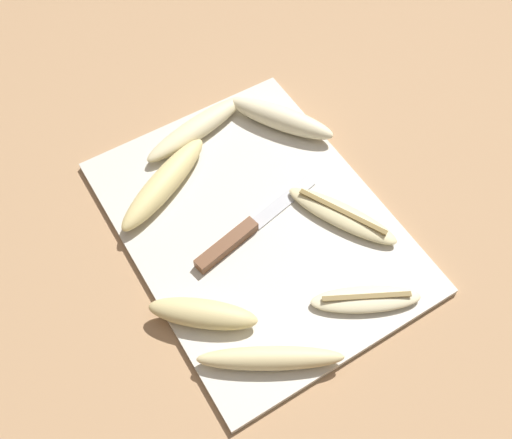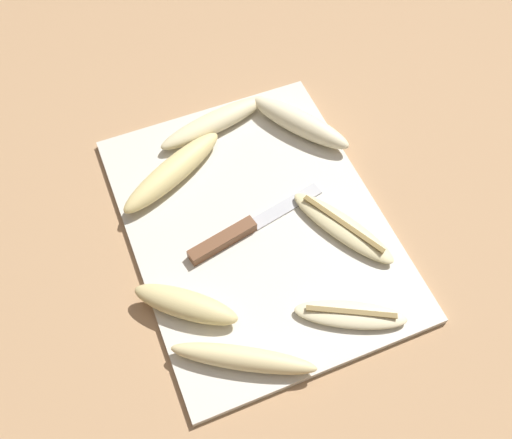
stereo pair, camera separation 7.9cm
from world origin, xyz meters
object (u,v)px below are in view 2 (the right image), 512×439
at_px(knife, 234,234).
at_px(banana_cream_curved, 215,122).
at_px(banana_pale_long, 351,315).
at_px(banana_soft_right, 342,227).
at_px(banana_spotted_left, 186,304).
at_px(banana_ripe_center, 243,358).
at_px(banana_bright_far, 300,123).
at_px(banana_golden_short, 172,172).

bearing_deg(knife, banana_cream_curved, 155.33).
height_order(banana_pale_long, banana_soft_right, banana_soft_right).
height_order(banana_spotted_left, banana_soft_right, banana_spotted_left).
bearing_deg(knife, banana_spotted_left, -62.56).
bearing_deg(banana_ripe_center, banana_pale_long, 91.47).
height_order(knife, banana_bright_far, banana_bright_far).
xyz_separation_m(banana_bright_far, banana_pale_long, (0.34, -0.08, -0.01)).
relative_size(knife, banana_bright_far, 1.32).
relative_size(banana_golden_short, banana_ripe_center, 1.09).
xyz_separation_m(knife, banana_spotted_left, (0.09, -0.10, 0.01)).
bearing_deg(banana_soft_right, banana_pale_long, -21.94).
xyz_separation_m(banana_ripe_center, banana_soft_right, (-0.14, 0.21, -0.01)).
height_order(knife, banana_cream_curved, banana_cream_curved).
distance_m(banana_golden_short, banana_ripe_center, 0.33).
height_order(banana_pale_long, banana_spotted_left, banana_spotted_left).
xyz_separation_m(knife, banana_bright_far, (-0.15, 0.18, 0.01)).
distance_m(banana_cream_curved, banana_golden_short, 0.12).
bearing_deg(banana_bright_far, banana_spotted_left, -49.67).
bearing_deg(banana_pale_long, banana_cream_curved, -171.99).
height_order(banana_pale_long, banana_cream_curved, banana_cream_curved).
xyz_separation_m(knife, banana_pale_long, (0.18, 0.10, 0.00)).
height_order(banana_spotted_left, banana_ripe_center, banana_spotted_left).
bearing_deg(banana_cream_curved, banana_bright_far, 65.95).
xyz_separation_m(banana_cream_curved, banana_soft_right, (0.27, 0.11, -0.00)).
bearing_deg(banana_spotted_left, banana_pale_long, 64.93).
distance_m(knife, banana_spotted_left, 0.14).
height_order(banana_pale_long, banana_golden_short, banana_golden_short).
height_order(banana_golden_short, banana_soft_right, banana_golden_short).
relative_size(banana_cream_curved, banana_soft_right, 1.14).
height_order(banana_pale_long, banana_ripe_center, banana_ripe_center).
bearing_deg(banana_golden_short, banana_spotted_left, -13.46).
height_order(knife, banana_pale_long, banana_pale_long).
distance_m(banana_ripe_center, banana_soft_right, 0.25).
bearing_deg(banana_ripe_center, banana_soft_right, 122.21).
xyz_separation_m(banana_pale_long, banana_spotted_left, (-0.10, -0.21, 0.01)).
distance_m(banana_bright_far, banana_golden_short, 0.23).
relative_size(banana_bright_far, banana_pale_long, 1.13).
relative_size(banana_bright_far, banana_soft_right, 0.97).
distance_m(banana_cream_curved, banana_soft_right, 0.29).
bearing_deg(banana_cream_curved, banana_golden_short, -52.73).
distance_m(banana_pale_long, banana_ripe_center, 0.16).
relative_size(knife, banana_ripe_center, 1.27).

